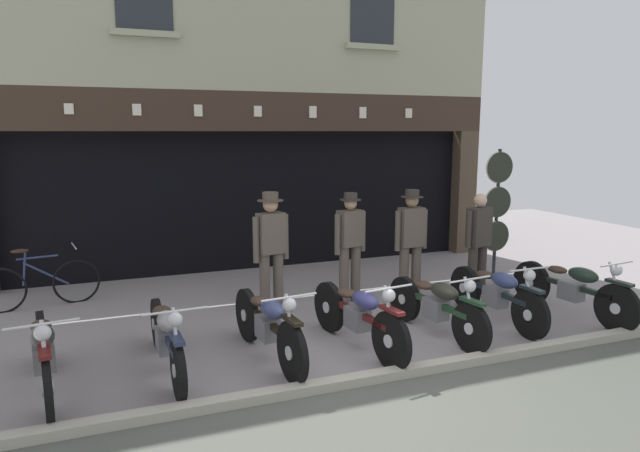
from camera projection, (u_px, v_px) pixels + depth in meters
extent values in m
cube|color=gray|center=(261.00, 274.00, 10.38)|extent=(21.56, 10.00, 0.08)
cube|color=#A9A495|center=(380.00, 379.00, 5.84)|extent=(21.56, 0.16, 0.18)
cube|color=black|center=(233.00, 190.00, 12.28)|extent=(8.80, 4.00, 2.60)
cube|color=#4C3D2D|center=(463.00, 192.00, 11.92)|extent=(0.44, 0.36, 2.60)
cube|color=#23282D|center=(252.00, 193.00, 10.64)|extent=(8.42, 0.03, 2.18)
cube|color=#37281E|center=(256.00, 111.00, 9.99)|extent=(9.56, 0.24, 0.70)
cube|color=silver|center=(69.00, 109.00, 8.78)|extent=(0.14, 0.03, 0.17)
cube|color=silver|center=(137.00, 110.00, 9.14)|extent=(0.14, 0.03, 0.19)
cube|color=silver|center=(198.00, 110.00, 9.50)|extent=(0.14, 0.03, 0.20)
cube|color=silver|center=(258.00, 111.00, 9.86)|extent=(0.14, 0.03, 0.19)
cube|color=silver|center=(313.00, 112.00, 10.23)|extent=(0.14, 0.03, 0.21)
cube|color=silver|center=(363.00, 113.00, 10.59)|extent=(0.14, 0.03, 0.21)
cube|color=silver|center=(409.00, 113.00, 10.94)|extent=(0.14, 0.03, 0.18)
cube|color=#A7A789|center=(253.00, 1.00, 9.74)|extent=(9.56, 0.40, 3.13)
cube|color=#A7A789|center=(146.00, 33.00, 8.98)|extent=(1.10, 0.12, 0.10)
cube|color=#23282D|center=(373.00, 8.00, 10.33)|extent=(0.90, 0.02, 1.30)
cube|color=#A7A789|center=(373.00, 47.00, 10.41)|extent=(1.10, 0.12, 0.10)
cylinder|color=black|center=(48.00, 388.00, 4.96)|extent=(0.16, 0.65, 0.65)
cylinder|color=silver|center=(48.00, 388.00, 4.96)|extent=(0.12, 0.15, 0.14)
cylinder|color=black|center=(42.00, 340.00, 6.10)|extent=(0.17, 0.65, 0.65)
cylinder|color=silver|center=(42.00, 340.00, 6.10)|extent=(0.13, 0.16, 0.14)
cube|color=#531313|center=(43.00, 350.00, 5.51)|extent=(0.23, 1.21, 0.07)
cube|color=slate|center=(44.00, 357.00, 5.52)|extent=(0.24, 0.34, 0.26)
ellipsoid|color=#262926|center=(42.00, 336.00, 5.34)|extent=(0.28, 0.49, 0.20)
ellipsoid|color=#38281E|center=(41.00, 326.00, 5.69)|extent=(0.24, 0.32, 0.10)
cube|color=#531313|center=(44.00, 352.00, 4.91)|extent=(0.15, 0.37, 0.04)
sphere|color=silver|center=(43.00, 333.00, 4.93)|extent=(0.15, 0.15, 0.15)
cylinder|color=silver|center=(42.00, 324.00, 4.92)|extent=(0.62, 0.11, 0.02)
cylinder|color=silver|center=(45.00, 356.00, 4.95)|extent=(0.07, 0.27, 0.61)
cylinder|color=black|center=(178.00, 370.00, 5.38)|extent=(0.10, 0.61, 0.61)
cylinder|color=silver|center=(178.00, 370.00, 5.38)|extent=(0.11, 0.14, 0.13)
cylinder|color=black|center=(157.00, 323.00, 6.68)|extent=(0.11, 0.61, 0.61)
cylinder|color=silver|center=(157.00, 323.00, 6.68)|extent=(0.12, 0.14, 0.13)
cube|color=#232B48|center=(166.00, 334.00, 6.01)|extent=(0.15, 1.34, 0.07)
cube|color=slate|center=(166.00, 340.00, 6.02)|extent=(0.22, 0.33, 0.26)
ellipsoid|color=gray|center=(168.00, 321.00, 5.82)|extent=(0.25, 0.47, 0.20)
ellipsoid|color=#38281E|center=(162.00, 311.00, 6.21)|extent=(0.22, 0.31, 0.10)
cube|color=#232B48|center=(177.00, 338.00, 5.32)|extent=(0.12, 0.37, 0.04)
sphere|color=silver|center=(175.00, 319.00, 5.35)|extent=(0.15, 0.15, 0.15)
cylinder|color=silver|center=(175.00, 311.00, 5.33)|extent=(0.62, 0.06, 0.02)
cylinder|color=silver|center=(176.00, 340.00, 5.36)|extent=(0.05, 0.28, 0.60)
cylinder|color=black|center=(292.00, 352.00, 5.74)|extent=(0.15, 0.67, 0.66)
cylinder|color=silver|center=(292.00, 352.00, 5.74)|extent=(0.12, 0.16, 0.15)
cylinder|color=black|center=(247.00, 315.00, 6.91)|extent=(0.16, 0.67, 0.66)
cylinder|color=silver|center=(247.00, 315.00, 6.91)|extent=(0.13, 0.16, 0.15)
cube|color=black|center=(267.00, 322.00, 6.31)|extent=(0.22, 1.24, 0.07)
cube|color=slate|center=(268.00, 328.00, 6.32)|extent=(0.24, 0.34, 0.26)
ellipsoid|color=navy|center=(273.00, 309.00, 6.13)|extent=(0.27, 0.48, 0.20)
ellipsoid|color=#38281E|center=(259.00, 301.00, 6.49)|extent=(0.23, 0.32, 0.10)
cube|color=black|center=(292.00, 320.00, 5.68)|extent=(0.14, 0.37, 0.04)
sphere|color=silver|center=(289.00, 305.00, 5.71)|extent=(0.15, 0.15, 0.15)
cylinder|color=silver|center=(289.00, 297.00, 5.69)|extent=(0.62, 0.10, 0.02)
cylinder|color=silver|center=(290.00, 325.00, 5.72)|extent=(0.06, 0.25, 0.62)
cylinder|color=black|center=(391.00, 341.00, 6.06)|extent=(0.17, 0.66, 0.66)
cylinder|color=silver|center=(391.00, 341.00, 6.06)|extent=(0.12, 0.16, 0.15)
cylinder|color=black|center=(329.00, 307.00, 7.23)|extent=(0.18, 0.66, 0.66)
cylinder|color=silver|center=(329.00, 307.00, 7.23)|extent=(0.13, 0.16, 0.15)
cube|color=#591A1A|center=(357.00, 313.00, 6.63)|extent=(0.25, 1.25, 0.07)
cube|color=slate|center=(357.00, 318.00, 6.64)|extent=(0.24, 0.35, 0.26)
ellipsoid|color=navy|center=(365.00, 300.00, 6.45)|extent=(0.28, 0.49, 0.20)
ellipsoid|color=#38281E|center=(347.00, 293.00, 6.81)|extent=(0.24, 0.33, 0.10)
cube|color=#591A1A|center=(392.00, 310.00, 6.01)|extent=(0.15, 0.37, 0.04)
sphere|color=silver|center=(389.00, 295.00, 6.03)|extent=(0.15, 0.15, 0.15)
cylinder|color=silver|center=(389.00, 288.00, 6.02)|extent=(0.62, 0.11, 0.02)
cylinder|color=silver|center=(389.00, 314.00, 6.05)|extent=(0.07, 0.24, 0.62)
cylinder|color=black|center=(471.00, 328.00, 6.51)|extent=(0.14, 0.62, 0.62)
cylinder|color=silver|center=(471.00, 328.00, 6.51)|extent=(0.12, 0.15, 0.14)
cylinder|color=black|center=(405.00, 299.00, 7.65)|extent=(0.15, 0.62, 0.62)
cylinder|color=silver|center=(405.00, 299.00, 7.65)|extent=(0.13, 0.15, 0.14)
cube|color=#1C3B22|center=(436.00, 303.00, 7.06)|extent=(0.22, 1.21, 0.07)
cube|color=slate|center=(435.00, 309.00, 7.07)|extent=(0.24, 0.34, 0.26)
ellipsoid|color=#282A20|center=(444.00, 291.00, 6.89)|extent=(0.27, 0.48, 0.20)
ellipsoid|color=#38281E|center=(424.00, 285.00, 7.23)|extent=(0.24, 0.32, 0.10)
cube|color=#1C3B22|center=(473.00, 301.00, 6.45)|extent=(0.14, 0.37, 0.04)
sphere|color=silver|center=(470.00, 286.00, 6.47)|extent=(0.15, 0.15, 0.15)
cylinder|color=silver|center=(470.00, 279.00, 6.46)|extent=(0.62, 0.10, 0.02)
cylinder|color=silver|center=(470.00, 304.00, 6.49)|extent=(0.07, 0.25, 0.62)
cylinder|color=black|center=(530.00, 315.00, 6.96)|extent=(0.08, 0.63, 0.63)
cylinder|color=silver|center=(530.00, 315.00, 6.96)|extent=(0.10, 0.14, 0.14)
cylinder|color=black|center=(465.00, 287.00, 8.18)|extent=(0.09, 0.63, 0.63)
cylinder|color=silver|center=(465.00, 287.00, 8.18)|extent=(0.11, 0.14, 0.14)
cube|color=black|center=(496.00, 292.00, 7.55)|extent=(0.10, 1.23, 0.07)
cube|color=slate|center=(495.00, 297.00, 7.56)|extent=(0.21, 0.32, 0.26)
ellipsoid|color=navy|center=(504.00, 280.00, 7.37)|extent=(0.23, 0.46, 0.20)
ellipsoid|color=#38281E|center=(485.00, 275.00, 7.74)|extent=(0.21, 0.30, 0.10)
cube|color=black|center=(532.00, 289.00, 6.90)|extent=(0.11, 0.36, 0.04)
sphere|color=silver|center=(529.00, 275.00, 6.93)|extent=(0.15, 0.15, 0.15)
cylinder|color=silver|center=(530.00, 269.00, 6.92)|extent=(0.62, 0.04, 0.02)
cylinder|color=silver|center=(529.00, 292.00, 6.95)|extent=(0.04, 0.27, 0.61)
cylinder|color=black|center=(617.00, 308.00, 7.20)|extent=(0.14, 0.65, 0.65)
cylinder|color=silver|center=(617.00, 308.00, 7.20)|extent=(0.11, 0.15, 0.14)
cylinder|color=black|center=(531.00, 282.00, 8.44)|extent=(0.15, 0.65, 0.65)
cylinder|color=silver|center=(531.00, 282.00, 8.44)|extent=(0.12, 0.15, 0.14)
cube|color=black|center=(572.00, 286.00, 7.80)|extent=(0.21, 1.30, 0.07)
cube|color=slate|center=(571.00, 291.00, 7.81)|extent=(0.23, 0.34, 0.26)
ellipsoid|color=black|center=(583.00, 275.00, 7.62)|extent=(0.27, 0.48, 0.20)
ellipsoid|color=#38281E|center=(557.00, 270.00, 7.99)|extent=(0.23, 0.32, 0.10)
cube|color=black|center=(620.00, 283.00, 7.14)|extent=(0.14, 0.37, 0.04)
sphere|color=silver|center=(616.00, 270.00, 7.17)|extent=(0.15, 0.15, 0.15)
cylinder|color=silver|center=(617.00, 264.00, 7.15)|extent=(0.62, 0.09, 0.02)
cylinder|color=silver|center=(616.00, 286.00, 7.18)|extent=(0.07, 0.29, 0.60)
cylinder|color=brown|center=(278.00, 281.00, 8.03)|extent=(0.15, 0.15, 0.90)
cylinder|color=brown|center=(265.00, 283.00, 7.91)|extent=(0.15, 0.15, 0.90)
cube|color=brown|center=(271.00, 233.00, 7.85)|extent=(0.42, 0.29, 0.58)
cube|color=silver|center=(267.00, 227.00, 7.93)|extent=(0.14, 0.05, 0.33)
cube|color=#47234C|center=(267.00, 228.00, 7.94)|extent=(0.05, 0.02, 0.30)
cylinder|color=brown|center=(285.00, 237.00, 7.98)|extent=(0.09, 0.09, 0.65)
cylinder|color=brown|center=(256.00, 240.00, 7.73)|extent=(0.09, 0.09, 0.65)
sphere|color=tan|center=(270.00, 205.00, 7.78)|extent=(0.22, 0.22, 0.22)
cylinder|color=#4C4238|center=(270.00, 200.00, 7.77)|extent=(0.37, 0.37, 0.01)
cylinder|color=#4C4238|center=(270.00, 196.00, 7.76)|extent=(0.23, 0.23, 0.12)
cylinder|color=brown|center=(356.00, 272.00, 8.52)|extent=(0.15, 0.15, 0.90)
cylinder|color=brown|center=(344.00, 274.00, 8.40)|extent=(0.15, 0.15, 0.90)
cube|color=brown|center=(350.00, 228.00, 8.34)|extent=(0.42, 0.30, 0.55)
cube|color=silver|center=(346.00, 223.00, 8.42)|extent=(0.14, 0.05, 0.31)
cube|color=black|center=(345.00, 223.00, 8.44)|extent=(0.05, 0.02, 0.28)
cylinder|color=brown|center=(362.00, 231.00, 8.48)|extent=(0.09, 0.09, 0.61)
cylinder|color=brown|center=(338.00, 234.00, 8.22)|extent=(0.09, 0.09, 0.61)
sphere|color=tan|center=(350.00, 203.00, 8.28)|extent=(0.19, 0.19, 0.19)
cylinder|color=#332D28|center=(351.00, 200.00, 8.27)|extent=(0.33, 0.33, 0.01)
cylinder|color=#332D28|center=(351.00, 196.00, 8.26)|extent=(0.20, 0.20, 0.11)
cylinder|color=brown|center=(416.00, 271.00, 8.70)|extent=(0.15, 0.15, 0.86)
cylinder|color=brown|center=(404.00, 272.00, 8.62)|extent=(0.15, 0.15, 0.86)
cube|color=brown|center=(411.00, 227.00, 8.54)|extent=(0.38, 0.23, 0.60)
cube|color=white|center=(408.00, 221.00, 8.63)|extent=(0.14, 0.02, 0.34)
cube|color=black|center=(407.00, 222.00, 8.65)|extent=(0.05, 0.01, 0.31)
cylinder|color=brown|center=(424.00, 229.00, 8.63)|extent=(0.09, 0.09, 0.62)
cylinder|color=brown|center=(398.00, 231.00, 8.46)|extent=(0.09, 0.09, 0.62)
sphere|color=#9E7A5B|center=(412.00, 201.00, 8.47)|extent=(0.20, 0.20, 0.20)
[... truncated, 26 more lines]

